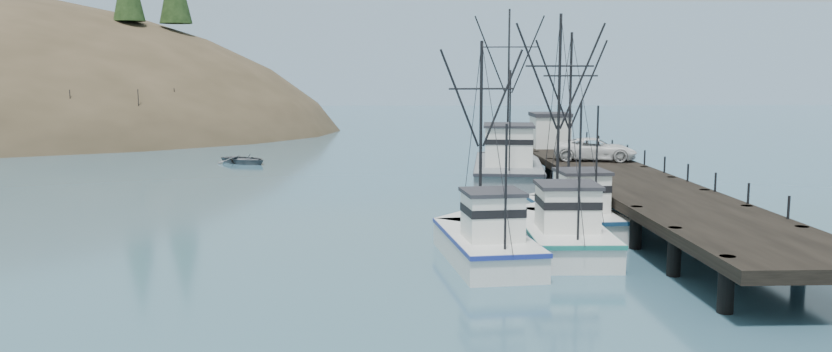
{
  "coord_description": "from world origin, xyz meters",
  "views": [
    {
      "loc": [
        -0.32,
        -30.56,
        8.37
      ],
      "look_at": [
        1.45,
        13.3,
        2.5
      ],
      "focal_mm": 35.0,
      "sensor_mm": 36.0,
      "label": 1
    }
  ],
  "objects_px": {
    "trawler_mid": "(484,242)",
    "motorboat": "(245,163)",
    "work_vessel": "(508,170)",
    "pickup_truck": "(595,149)",
    "pier_shed": "(550,130)",
    "pier": "(627,182)",
    "trawler_near": "(560,231)",
    "trawler_far": "(573,214)"
  },
  "relations": [
    {
      "from": "work_vessel",
      "to": "pickup_truck",
      "type": "xyz_separation_m",
      "value": [
        5.89,
        -1.19,
        1.56
      ]
    },
    {
      "from": "trawler_mid",
      "to": "pier_shed",
      "type": "relative_size",
      "value": 3.09
    },
    {
      "from": "trawler_far",
      "to": "work_vessel",
      "type": "bearing_deg",
      "value": 94.12
    },
    {
      "from": "trawler_mid",
      "to": "pier_shed",
      "type": "height_order",
      "value": "trawler_mid"
    },
    {
      "from": "trawler_near",
      "to": "pier_shed",
      "type": "relative_size",
      "value": 3.5
    },
    {
      "from": "pier_shed",
      "to": "pickup_truck",
      "type": "relative_size",
      "value": 0.57
    },
    {
      "from": "trawler_mid",
      "to": "pickup_truck",
      "type": "relative_size",
      "value": 1.75
    },
    {
      "from": "work_vessel",
      "to": "pier",
      "type": "bearing_deg",
      "value": -60.41
    },
    {
      "from": "work_vessel",
      "to": "pickup_truck",
      "type": "distance_m",
      "value": 6.21
    },
    {
      "from": "trawler_far",
      "to": "work_vessel",
      "type": "distance_m",
      "value": 15.22
    },
    {
      "from": "motorboat",
      "to": "work_vessel",
      "type": "bearing_deg",
      "value": -86.42
    },
    {
      "from": "trawler_near",
      "to": "work_vessel",
      "type": "relative_size",
      "value": 0.73
    },
    {
      "from": "pier",
      "to": "pier_shed",
      "type": "relative_size",
      "value": 13.75
    },
    {
      "from": "trawler_near",
      "to": "trawler_far",
      "type": "distance_m",
      "value": 4.8
    },
    {
      "from": "pier",
      "to": "motorboat",
      "type": "bearing_deg",
      "value": 136.77
    },
    {
      "from": "trawler_mid",
      "to": "pier_shed",
      "type": "distance_m",
      "value": 31.41
    },
    {
      "from": "pier_shed",
      "to": "motorboat",
      "type": "height_order",
      "value": "pier_shed"
    },
    {
      "from": "trawler_mid",
      "to": "pier",
      "type": "bearing_deg",
      "value": 50.36
    },
    {
      "from": "pier_shed",
      "to": "trawler_mid",
      "type": "bearing_deg",
      "value": -106.72
    },
    {
      "from": "pier",
      "to": "motorboat",
      "type": "height_order",
      "value": "pier"
    },
    {
      "from": "trawler_mid",
      "to": "pickup_truck",
      "type": "height_order",
      "value": "trawler_mid"
    },
    {
      "from": "trawler_far",
      "to": "trawler_near",
      "type": "bearing_deg",
      "value": -110.08
    },
    {
      "from": "trawler_mid",
      "to": "motorboat",
      "type": "distance_m",
      "value": 40.56
    },
    {
      "from": "trawler_far",
      "to": "pier_shed",
      "type": "height_order",
      "value": "trawler_far"
    },
    {
      "from": "trawler_mid",
      "to": "trawler_far",
      "type": "xyz_separation_m",
      "value": [
        5.45,
        6.62,
        0.0
      ]
    },
    {
      "from": "trawler_near",
      "to": "pickup_truck",
      "type": "xyz_separation_m",
      "value": [
        6.44,
        18.5,
        1.96
      ]
    },
    {
      "from": "trawler_near",
      "to": "trawler_mid",
      "type": "xyz_separation_m",
      "value": [
        -3.8,
        -2.11,
        -0.0
      ]
    },
    {
      "from": "trawler_far",
      "to": "work_vessel",
      "type": "relative_size",
      "value": 0.68
    },
    {
      "from": "pier_shed",
      "to": "pickup_truck",
      "type": "xyz_separation_m",
      "value": [
        1.24,
        -9.37,
        -0.64
      ]
    },
    {
      "from": "pier",
      "to": "trawler_mid",
      "type": "height_order",
      "value": "trawler_mid"
    },
    {
      "from": "trawler_near",
      "to": "pickup_truck",
      "type": "distance_m",
      "value": 19.69
    },
    {
      "from": "pickup_truck",
      "to": "motorboat",
      "type": "xyz_separation_m",
      "value": [
        -26.9,
        16.36,
        -2.78
      ]
    },
    {
      "from": "trawler_far",
      "to": "trawler_mid",
      "type": "bearing_deg",
      "value": -129.47
    },
    {
      "from": "pier",
      "to": "trawler_far",
      "type": "distance_m",
      "value": 7.04
    },
    {
      "from": "motorboat",
      "to": "pier",
      "type": "bearing_deg",
      "value": -93.81
    },
    {
      "from": "work_vessel",
      "to": "pier_shed",
      "type": "bearing_deg",
      "value": 60.37
    },
    {
      "from": "pier",
      "to": "trawler_near",
      "type": "bearing_deg",
      "value": -121.83
    },
    {
      "from": "trawler_near",
      "to": "pier_shed",
      "type": "distance_m",
      "value": 28.47
    },
    {
      "from": "work_vessel",
      "to": "trawler_near",
      "type": "bearing_deg",
      "value": -91.61
    },
    {
      "from": "pickup_truck",
      "to": "motorboat",
      "type": "distance_m",
      "value": 31.61
    },
    {
      "from": "work_vessel",
      "to": "pier_shed",
      "type": "xyz_separation_m",
      "value": [
        4.65,
        8.18,
        2.19
      ]
    },
    {
      "from": "pickup_truck",
      "to": "trawler_near",
      "type": "bearing_deg",
      "value": 172.69
    }
  ]
}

